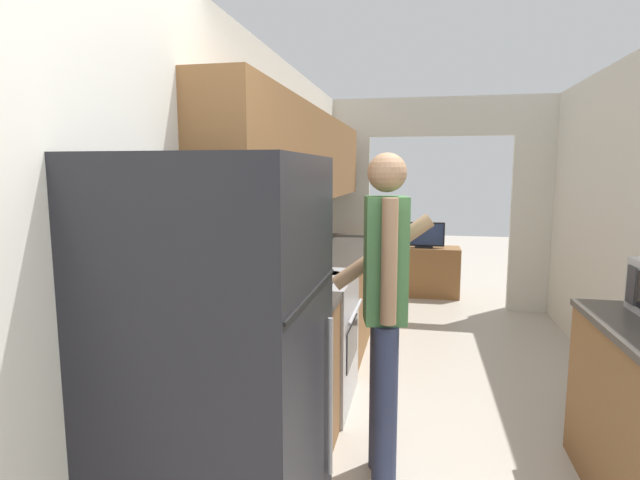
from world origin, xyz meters
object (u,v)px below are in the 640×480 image
(range_oven, at_px, (308,339))
(knife, at_px, (322,259))
(refrigerator, at_px, (222,385))
(tv_cabinet, at_px, (423,271))
(person, at_px, (385,308))
(television, at_px, (424,235))

(range_oven, distance_m, knife, 0.82)
(refrigerator, xyz_separation_m, knife, (-0.07, 2.34, 0.07))
(tv_cabinet, height_order, knife, knife)
(person, height_order, tv_cabinet, person)
(range_oven, relative_size, knife, 3.56)
(refrigerator, height_order, tv_cabinet, refrigerator)
(person, height_order, knife, person)
(range_oven, height_order, knife, range_oven)
(refrigerator, distance_m, television, 5.00)
(tv_cabinet, distance_m, television, 0.49)
(television, xyz_separation_m, knife, (-0.85, -2.60, 0.10))
(tv_cabinet, bearing_deg, knife, -107.83)
(range_oven, bearing_deg, knife, 92.58)
(television, bearing_deg, person, -93.22)
(person, distance_m, tv_cabinet, 4.17)
(refrigerator, bearing_deg, tv_cabinet, 81.15)
(refrigerator, xyz_separation_m, television, (0.78, 4.94, -0.04))
(knife, bearing_deg, tv_cabinet, 63.81)
(range_oven, xyz_separation_m, tv_cabinet, (0.82, 3.32, -0.14))
(person, xyz_separation_m, knife, (-0.62, 1.48, -0.02))
(refrigerator, relative_size, television, 3.27)
(knife, bearing_deg, person, -75.61)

